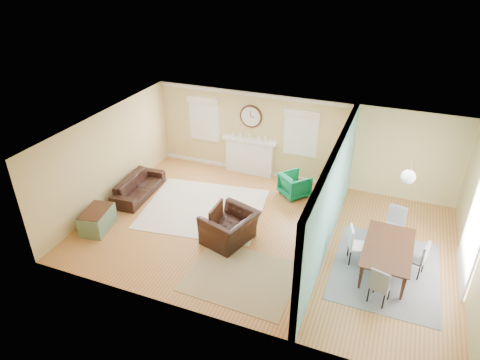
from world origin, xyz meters
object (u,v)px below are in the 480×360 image
object	(u,v)px
dining_table	(388,259)
credenza	(327,194)
sofa	(139,186)
eames_chair	(230,228)
green_chair	(295,185)

from	to	relation	value
dining_table	credenza	bearing A→B (deg)	41.48
sofa	credenza	distance (m)	5.31
credenza	dining_table	xyz separation A→B (m)	(1.77, -2.13, -0.08)
sofa	credenza	world-z (taller)	credenza
eames_chair	green_chair	bearing A→B (deg)	178.74
sofa	dining_table	bearing A→B (deg)	-99.87
sofa	dining_table	xyz separation A→B (m)	(6.90, -0.77, 0.04)
dining_table	sofa	bearing A→B (deg)	85.43
green_chair	credenza	xyz separation A→B (m)	(0.98, -0.27, 0.06)
green_chair	sofa	bearing A→B (deg)	62.27
sofa	eames_chair	distance (m)	3.44
eames_chair	credenza	bearing A→B (deg)	159.22
sofa	green_chair	xyz separation A→B (m)	(4.15, 1.63, 0.06)
credenza	dining_table	size ratio (longest dim) A/B	0.85
green_chair	dining_table	bearing A→B (deg)	179.72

